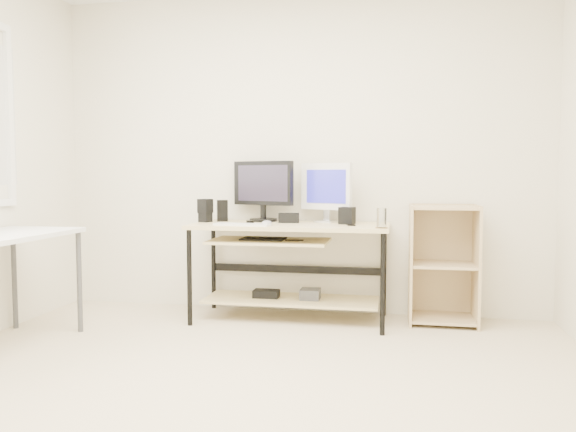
% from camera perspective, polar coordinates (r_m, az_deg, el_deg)
% --- Properties ---
extents(room, '(4.01, 4.01, 2.62)m').
position_cam_1_polar(room, '(2.76, -8.79, 8.29)').
color(room, beige).
rests_on(room, ground).
extents(desk, '(1.50, 0.65, 0.75)m').
position_cam_1_polar(desk, '(4.33, -0.11, -3.58)').
color(desk, '#D7C488').
rests_on(desk, ground).
extents(side_table, '(0.60, 1.00, 0.75)m').
position_cam_1_polar(side_table, '(4.02, -27.12, -2.70)').
color(side_table, silver).
rests_on(side_table, ground).
extents(shelf_unit, '(0.50, 0.40, 0.90)m').
position_cam_1_polar(shelf_unit, '(4.44, 15.43, -4.66)').
color(shelf_unit, tan).
rests_on(shelf_unit, ground).
extents(black_monitor, '(0.52, 0.22, 0.48)m').
position_cam_1_polar(black_monitor, '(4.52, -2.54, 2.96)').
color(black_monitor, black).
rests_on(black_monitor, desk).
extents(white_imac, '(0.42, 0.21, 0.47)m').
position_cam_1_polar(white_imac, '(4.43, 3.90, 2.84)').
color(white_imac, silver).
rests_on(white_imac, desk).
extents(keyboard, '(0.43, 0.17, 0.01)m').
position_cam_1_polar(keyboard, '(4.16, -4.67, -0.86)').
color(keyboard, silver).
rests_on(keyboard, desk).
extents(mouse, '(0.08, 0.12, 0.04)m').
position_cam_1_polar(mouse, '(4.14, -2.18, -0.71)').
color(mouse, '#B1B1B6').
rests_on(mouse, desk).
extents(center_speaker, '(0.16, 0.08, 0.08)m').
position_cam_1_polar(center_speaker, '(4.38, 0.09, -0.20)').
color(center_speaker, black).
rests_on(center_speaker, desk).
extents(speaker_left, '(0.12, 0.12, 0.18)m').
position_cam_1_polar(speaker_left, '(4.51, -8.41, 0.61)').
color(speaker_left, black).
rests_on(speaker_left, desk).
extents(speaker_right, '(0.13, 0.13, 0.13)m').
position_cam_1_polar(speaker_right, '(4.29, 6.01, 0.04)').
color(speaker_right, black).
rests_on(speaker_right, desk).
extents(audio_controller, '(0.10, 0.08, 0.17)m').
position_cam_1_polar(audio_controller, '(4.56, -6.69, 0.55)').
color(audio_controller, black).
rests_on(audio_controller, desk).
extents(volume_puck, '(0.07, 0.07, 0.02)m').
position_cam_1_polar(volume_puck, '(4.31, -3.88, -0.62)').
color(volume_puck, black).
rests_on(volume_puck, desk).
extents(smartphone, '(0.08, 0.12, 0.01)m').
position_cam_1_polar(smartphone, '(4.17, 6.40, -0.90)').
color(smartphone, black).
rests_on(smartphone, desk).
extents(coaster, '(0.10, 0.10, 0.01)m').
position_cam_1_polar(coaster, '(3.98, 9.48, -1.19)').
color(coaster, olive).
rests_on(coaster, desk).
extents(drinking_glass, '(0.08, 0.08, 0.14)m').
position_cam_1_polar(drinking_glass, '(3.97, 9.49, -0.18)').
color(drinking_glass, white).
rests_on(drinking_glass, coaster).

